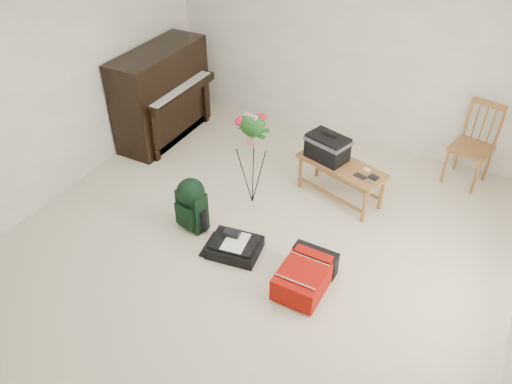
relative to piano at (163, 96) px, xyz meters
The scene contains 11 objects.
floor 2.77m from the piano, 36.20° to the right, with size 5.00×5.50×0.01m, color beige.
ceiling 3.31m from the piano, 36.20° to the right, with size 5.00×5.50×0.01m, color white.
wall_back 2.55m from the piano, 27.74° to the left, with size 5.00×0.04×2.50m, color white.
wall_left 1.76m from the piano, 101.09° to the right, with size 0.04×5.50×2.50m, color white.
piano is the anchor object (origin of this frame).
bench 2.54m from the piano, ahead, with size 1.11×0.70×0.80m.
dining_chair 4.00m from the piano, 12.07° to the left, with size 0.53×0.53×1.01m.
red_suitcase 3.37m from the piano, 30.42° to the right, with size 0.45×0.64×0.27m.
black_duffel 2.67m from the piano, 38.54° to the right, with size 0.57×0.49×0.22m.
green_backpack 2.09m from the piano, 45.97° to the right, with size 0.35×0.32×0.62m.
flower_stand 1.97m from the piano, 23.74° to the right, with size 0.42×0.42×1.18m.
Camera 1 is at (1.83, -3.26, 3.62)m, focal length 35.00 mm.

